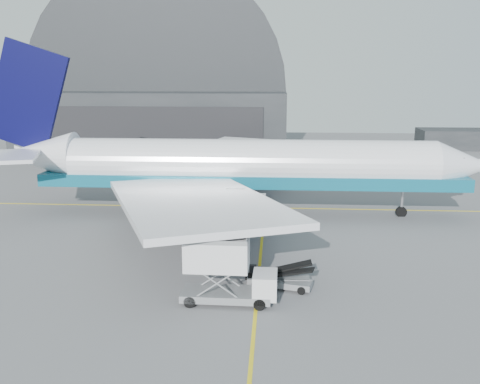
# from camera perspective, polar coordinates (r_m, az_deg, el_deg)

# --- Properties ---
(ground) EXTENTS (200.00, 200.00, 0.00)m
(ground) POSITION_cam_1_polar(r_m,az_deg,el_deg) (43.97, 2.07, -8.21)
(ground) COLOR #565659
(ground) RESTS_ON ground
(taxi_lines) EXTENTS (80.00, 42.12, 0.02)m
(taxi_lines) POSITION_cam_1_polar(r_m,az_deg,el_deg) (55.97, 2.49, -3.56)
(taxi_lines) COLOR gold
(taxi_lines) RESTS_ON ground
(hangar) EXTENTS (50.00, 28.30, 28.00)m
(hangar) POSITION_cam_1_polar(r_m,az_deg,el_deg) (108.67, -8.60, 9.37)
(hangar) COLOR black
(hangar) RESTS_ON ground
(distant_bldg_a) EXTENTS (14.00, 8.00, 4.00)m
(distant_bldg_a) POSITION_cam_1_polar(r_m,az_deg,el_deg) (119.92, 21.75, 4.33)
(distant_bldg_a) COLOR black
(distant_bldg_a) RESTS_ON ground
(airliner) EXTENTS (55.52, 53.84, 19.48)m
(airliner) POSITION_cam_1_polar(r_m,az_deg,el_deg) (59.37, -0.96, 2.79)
(airliner) COLOR white
(airliner) RESTS_ON ground
(catering_truck) EXTENTS (6.66, 2.66, 4.55)m
(catering_truck) POSITION_cam_1_polar(r_m,az_deg,el_deg) (37.19, -1.58, -8.41)
(catering_truck) COLOR gray
(catering_truck) RESTS_ON ground
(pushback_tug) EXTENTS (4.04, 2.72, 1.74)m
(pushback_tug) POSITION_cam_1_polar(r_m,az_deg,el_deg) (54.37, -1.18, -3.34)
(pushback_tug) COLOR black
(pushback_tug) RESTS_ON ground
(belt_loader_a) EXTENTS (5.01, 1.89, 1.90)m
(belt_loader_a) POSITION_cam_1_polar(r_m,az_deg,el_deg) (40.75, 4.02, -9.09)
(belt_loader_a) COLOR gray
(belt_loader_a) RESTS_ON ground
(belt_loader_b) EXTENTS (4.75, 2.48, 1.77)m
(belt_loader_b) POSITION_cam_1_polar(r_m,az_deg,el_deg) (40.23, 4.45, -9.45)
(belt_loader_b) COLOR gray
(belt_loader_b) RESTS_ON ground
(traffic_cone) EXTENTS (0.36, 0.36, 0.52)m
(traffic_cone) POSITION_cam_1_polar(r_m,az_deg,el_deg) (45.82, -2.41, -7.00)
(traffic_cone) COLOR #EC4007
(traffic_cone) RESTS_ON ground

